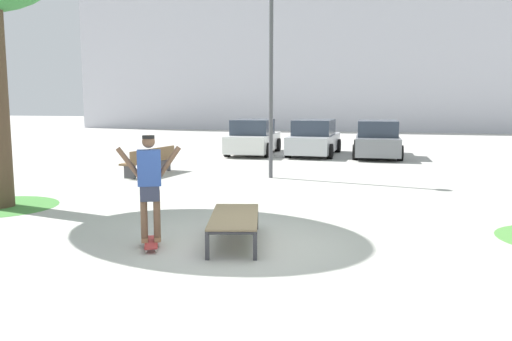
# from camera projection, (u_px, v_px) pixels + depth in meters

# --- Properties ---
(ground_plane) EXTENTS (120.00, 120.00, 0.00)m
(ground_plane) POSITION_uv_depth(u_px,v_px,m) (247.00, 247.00, 8.29)
(ground_plane) COLOR #B7B5AD
(building_facade) EXTENTS (39.85, 4.00, 12.42)m
(building_facade) POSITION_uv_depth(u_px,v_px,m) (325.00, 49.00, 40.26)
(building_facade) COLOR silver
(building_facade) RESTS_ON ground
(skate_box) EXTENTS (1.16, 2.02, 0.46)m
(skate_box) POSITION_uv_depth(u_px,v_px,m) (234.00, 218.00, 8.48)
(skate_box) COLOR #38383D
(skate_box) RESTS_ON ground
(skateboard) EXTENTS (0.51, 0.81, 0.09)m
(skateboard) POSITION_uv_depth(u_px,v_px,m) (151.00, 243.00, 8.26)
(skateboard) COLOR #B23333
(skateboard) RESTS_ON ground
(skater) EXTENTS (0.94, 0.48, 1.69)m
(skater) POSITION_uv_depth(u_px,v_px,m) (150.00, 181.00, 8.13)
(skater) COLOR brown
(skater) RESTS_ON skateboard
(grass_patch_near_left) EXTENTS (2.48, 2.48, 0.01)m
(grass_patch_near_left) POSITION_uv_depth(u_px,v_px,m) (0.00, 206.00, 11.44)
(grass_patch_near_left) COLOR #47893D
(grass_patch_near_left) RESTS_ON ground
(car_white) EXTENTS (2.03, 4.26, 1.50)m
(car_white) POSITION_uv_depth(u_px,v_px,m) (253.00, 138.00, 22.52)
(car_white) COLOR silver
(car_white) RESTS_ON ground
(car_silver) EXTENTS (2.05, 4.26, 1.50)m
(car_silver) POSITION_uv_depth(u_px,v_px,m) (314.00, 139.00, 22.11)
(car_silver) COLOR #B7BABF
(car_silver) RESTS_ON ground
(car_grey) EXTENTS (2.02, 4.25, 1.50)m
(car_grey) POSITION_uv_depth(u_px,v_px,m) (377.00, 140.00, 21.36)
(car_grey) COLOR slate
(car_grey) RESTS_ON ground
(park_bench) EXTENTS (0.82, 2.44, 0.83)m
(park_bench) POSITION_uv_depth(u_px,v_px,m) (150.00, 160.00, 16.31)
(park_bench) COLOR brown
(park_bench) RESTS_ON ground
(light_post) EXTENTS (0.36, 0.36, 5.83)m
(light_post) POSITION_uv_depth(u_px,v_px,m) (271.00, 48.00, 15.19)
(light_post) COLOR #4C4C51
(light_post) RESTS_ON ground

